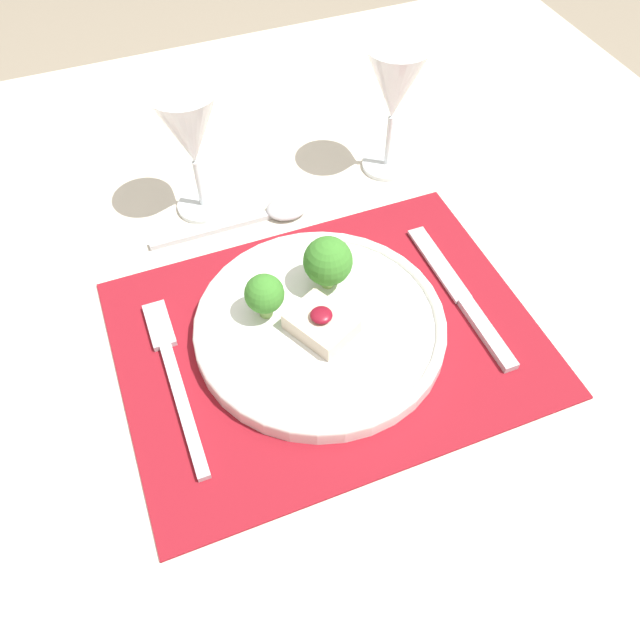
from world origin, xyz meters
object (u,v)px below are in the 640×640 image
Objects in this scene: dinner_plate at (319,320)px; fork at (173,370)px; spoon at (269,213)px; wine_glass_near at (394,88)px; knife at (466,303)px; wine_glass_far at (189,133)px.

fork is (-0.16, 0.00, -0.01)m from dinner_plate.
wine_glass_near is (0.18, 0.04, 0.11)m from spoon.
dinner_plate is at bearing -129.59° from wine_glass_near.
spoon is at bearing 87.85° from dinner_plate.
knife is 1.09× the size of spoon.
wine_glass_far is at bearing 132.05° from knife.
wine_glass_near reaches higher than knife.
fork is at bearing 178.64° from dinner_plate.
wine_glass_far reaches higher than knife.
spoon is (-0.15, 0.21, 0.00)m from knife.
knife is at bearing -9.81° from dinner_plate.
fork is at bearing 175.64° from knife.
knife is 0.27m from wine_glass_near.
dinner_plate is 1.33× the size of spoon.
spoon is 0.13m from wine_glass_far.
dinner_plate reaches higher than spoon.
knife reaches higher than fork.
dinner_plate is 1.22× the size of knife.
wine_glass_near is (0.02, 0.25, 0.11)m from knife.
knife is at bearing -95.08° from wine_glass_near.
wine_glass_near is 1.04× the size of wine_glass_far.
dinner_plate is at bearing -89.99° from spoon.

